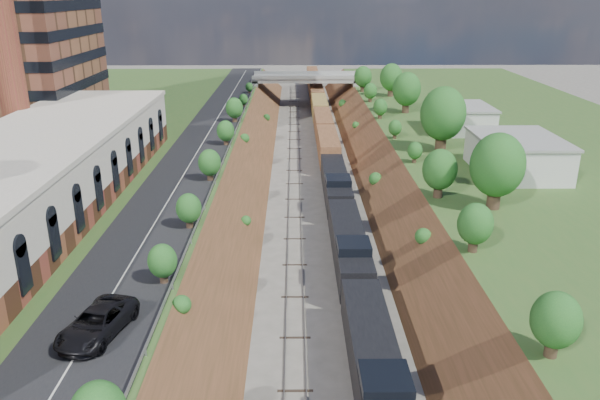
{
  "coord_description": "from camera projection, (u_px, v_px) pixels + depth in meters",
  "views": [
    {
      "loc": [
        -2.61,
        -13.91,
        25.29
      ],
      "look_at": [
        -2.06,
        39.82,
        6.0
      ],
      "focal_mm": 35.0,
      "sensor_mm": 36.0,
      "label": 1
    }
  ],
  "objects": [
    {
      "name": "commercial_building",
      "position": [
        21.0,
        182.0,
        54.28
      ],
      "size": [
        14.3,
        62.3,
        7.0
      ],
      "color": "brown",
      "rests_on": "platform_left"
    },
    {
      "name": "suv",
      "position": [
        97.0,
        323.0,
        36.05
      ],
      "size": [
        4.29,
        6.76,
        1.74
      ],
      "primitive_type": "imported",
      "rotation": [
        0.0,
        0.0,
        -0.24
      ],
      "color": "black",
      "rests_on": "road"
    },
    {
      "name": "white_building_near",
      "position": [
        517.0,
        156.0,
        68.46
      ],
      "size": [
        9.0,
        12.0,
        4.0
      ],
      "primitive_type": "cube",
      "color": "silver",
      "rests_on": "platform_right"
    },
    {
      "name": "guardrail",
      "position": [
        227.0,
        152.0,
        75.96
      ],
      "size": [
        0.1,
        171.0,
        0.7
      ],
      "color": "#99999E",
      "rests_on": "platform_left"
    },
    {
      "name": "rail_left_track",
      "position": [
        294.0,
        191.0,
        78.08
      ],
      "size": [
        1.58,
        180.0,
        0.18
      ],
      "primitive_type": "cube",
      "color": "gray",
      "rests_on": "ground"
    },
    {
      "name": "tree_right_large",
      "position": [
        497.0,
        166.0,
        56.3
      ],
      "size": [
        5.25,
        5.25,
        7.61
      ],
      "color": "#473323",
      "rests_on": "platform_right"
    },
    {
      "name": "platform_left",
      "position": [
        64.0,
        174.0,
        76.97
      ],
      "size": [
        44.0,
        180.0,
        5.0
      ],
      "primitive_type": "cube",
      "color": "#375F27",
      "rests_on": "ground"
    },
    {
      "name": "road",
      "position": [
        196.0,
        155.0,
        76.28
      ],
      "size": [
        8.0,
        180.0,
        0.1
      ],
      "primitive_type": "cube",
      "color": "black",
      "rests_on": "platform_left"
    },
    {
      "name": "rail_right_track",
      "position": [
        333.0,
        190.0,
        78.13
      ],
      "size": [
        1.58,
        180.0,
        0.18
      ],
      "primitive_type": "cube",
      "color": "gray",
      "rests_on": "ground"
    },
    {
      "name": "tree_left_crest",
      "position": [
        154.0,
        288.0,
        37.99
      ],
      "size": [
        2.45,
        2.45,
        3.55
      ],
      "color": "#473323",
      "rests_on": "platform_left"
    },
    {
      "name": "white_building_far",
      "position": [
        462.0,
        119.0,
        89.23
      ],
      "size": [
        8.0,
        10.0,
        3.6
      ],
      "primitive_type": "cube",
      "color": "silver",
      "rests_on": "platform_right"
    },
    {
      "name": "freight_train",
      "position": [
        323.0,
        126.0,
        103.88
      ],
      "size": [
        2.97,
        151.58,
        4.55
      ],
      "color": "black",
      "rests_on": "ground"
    },
    {
      "name": "overpass",
      "position": [
        305.0,
        84.0,
        134.82
      ],
      "size": [
        24.5,
        8.3,
        7.4
      ],
      "color": "gray",
      "rests_on": "ground"
    },
    {
      "name": "embankment_left",
      "position": [
        232.0,
        191.0,
        78.03
      ],
      "size": [
        10.0,
        180.0,
        10.0
      ],
      "primitive_type": "cube",
      "rotation": [
        0.0,
        0.79,
        0.0
      ],
      "color": "brown",
      "rests_on": "ground"
    },
    {
      "name": "platform_right",
      "position": [
        562.0,
        173.0,
        77.6
      ],
      "size": [
        44.0,
        180.0,
        5.0
      ],
      "primitive_type": "cube",
      "color": "#375F27",
      "rests_on": "ground"
    },
    {
      "name": "embankment_right",
      "position": [
        396.0,
        191.0,
        78.24
      ],
      "size": [
        10.0,
        180.0,
        10.0
      ],
      "primitive_type": "cube",
      "rotation": [
        0.0,
        0.79,
        0.0
      ],
      "color": "brown",
      "rests_on": "ground"
    }
  ]
}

